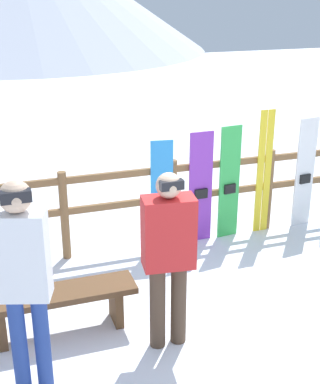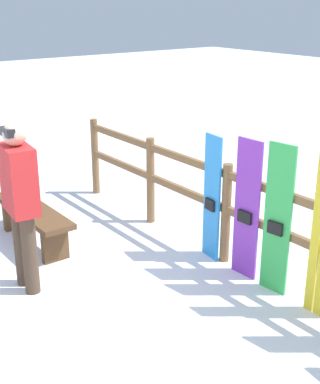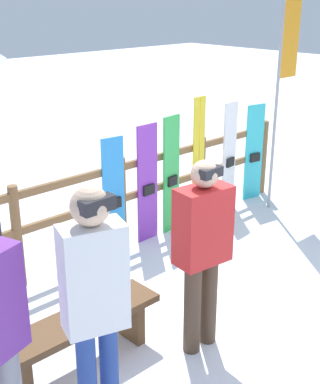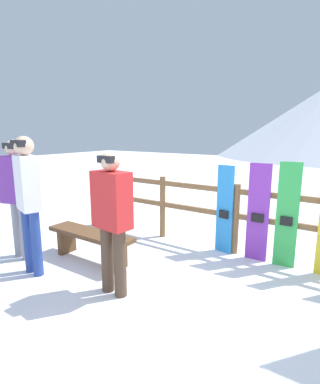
{
  "view_description": "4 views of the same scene",
  "coord_description": "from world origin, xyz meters",
  "px_view_note": "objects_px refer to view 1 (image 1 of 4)",
  "views": [
    {
      "loc": [
        -2.08,
        -3.84,
        3.06
      ],
      "look_at": [
        -0.41,
        1.14,
        1.0
      ],
      "focal_mm": 50.0,
      "sensor_mm": 36.0,
      "label": 1
    },
    {
      "loc": [
        3.7,
        -1.77,
        2.66
      ],
      "look_at": [
        -0.19,
        1.17,
        0.88
      ],
      "focal_mm": 50.0,
      "sensor_mm": 36.0,
      "label": 2
    },
    {
      "loc": [
        -3.57,
        -2.58,
        2.82
      ],
      "look_at": [
        -0.34,
        0.88,
        1.04
      ],
      "focal_mm": 50.0,
      "sensor_mm": 36.0,
      "label": 3
    },
    {
      "loc": [
        1.5,
        -2.37,
        1.84
      ],
      "look_at": [
        -0.68,
        0.84,
        1.06
      ],
      "focal_mm": 28.0,
      "sensor_mm": 36.0,
      "label": 4
    }
  ],
  "objects_px": {
    "person_red": "(168,250)",
    "snowboard_purple": "(200,188)",
    "bench": "(59,301)",
    "snowboard_white": "(305,173)",
    "snowboard_blue": "(162,195)",
    "ski_pair_yellow": "(264,172)",
    "snowboard_green": "(229,183)",
    "person_white": "(23,273)"
  },
  "relations": [
    {
      "from": "bench",
      "to": "ski_pair_yellow",
      "type": "xyz_separation_m",
      "value": [
        2.84,
        1.39,
        0.48
      ]
    },
    {
      "from": "person_white",
      "to": "snowboard_green",
      "type": "xyz_separation_m",
      "value": [
        2.68,
        2.09,
        -0.34
      ]
    },
    {
      "from": "person_red",
      "to": "snowboard_purple",
      "type": "distance_m",
      "value": 2.16
    },
    {
      "from": "snowboard_blue",
      "to": "person_red",
      "type": "bearing_deg",
      "value": -106.99
    },
    {
      "from": "person_white",
      "to": "snowboard_blue",
      "type": "height_order",
      "value": "person_white"
    },
    {
      "from": "person_red",
      "to": "person_white",
      "type": "xyz_separation_m",
      "value": [
        -1.21,
        -0.23,
        0.12
      ]
    },
    {
      "from": "person_white",
      "to": "snowboard_purple",
      "type": "bearing_deg",
      "value": 42.39
    },
    {
      "from": "snowboard_white",
      "to": "ski_pair_yellow",
      "type": "bearing_deg",
      "value": 179.68
    },
    {
      "from": "snowboard_white",
      "to": "bench",
      "type": "bearing_deg",
      "value": -158.11
    },
    {
      "from": "person_red",
      "to": "snowboard_white",
      "type": "height_order",
      "value": "person_red"
    },
    {
      "from": "snowboard_blue",
      "to": "snowboard_white",
      "type": "relative_size",
      "value": 0.92
    },
    {
      "from": "snowboard_purple",
      "to": "snowboard_green",
      "type": "xyz_separation_m",
      "value": [
        0.39,
        0.0,
        0.02
      ]
    },
    {
      "from": "bench",
      "to": "snowboard_blue",
      "type": "xyz_separation_m",
      "value": [
        1.46,
        1.38,
        0.35
      ]
    },
    {
      "from": "snowboard_blue",
      "to": "snowboard_purple",
      "type": "relative_size",
      "value": 0.96
    },
    {
      "from": "snowboard_blue",
      "to": "snowboard_white",
      "type": "bearing_deg",
      "value": 0.0
    },
    {
      "from": "person_white",
      "to": "person_red",
      "type": "bearing_deg",
      "value": 10.64
    },
    {
      "from": "person_red",
      "to": "bench",
      "type": "bearing_deg",
      "value": 152.02
    },
    {
      "from": "bench",
      "to": "snowboard_white",
      "type": "xyz_separation_m",
      "value": [
        3.44,
        1.38,
        0.41
      ]
    },
    {
      "from": "snowboard_purple",
      "to": "ski_pair_yellow",
      "type": "distance_m",
      "value": 0.88
    },
    {
      "from": "person_red",
      "to": "ski_pair_yellow",
      "type": "bearing_deg",
      "value": 43.79
    },
    {
      "from": "person_white",
      "to": "bench",
      "type": "bearing_deg",
      "value": 65.58
    },
    {
      "from": "snowboard_blue",
      "to": "snowboard_green",
      "type": "bearing_deg",
      "value": 0.01
    },
    {
      "from": "person_white",
      "to": "snowboard_white",
      "type": "relative_size",
      "value": 1.22
    },
    {
      "from": "snowboard_purple",
      "to": "ski_pair_yellow",
      "type": "bearing_deg",
      "value": 0.23
    },
    {
      "from": "snowboard_green",
      "to": "snowboard_white",
      "type": "bearing_deg",
      "value": 0.0
    },
    {
      "from": "snowboard_green",
      "to": "bench",
      "type": "bearing_deg",
      "value": -149.58
    },
    {
      "from": "person_white",
      "to": "snowboard_green",
      "type": "distance_m",
      "value": 3.41
    },
    {
      "from": "snowboard_blue",
      "to": "snowboard_white",
      "type": "xyz_separation_m",
      "value": [
        1.98,
        0.0,
        0.06
      ]
    },
    {
      "from": "snowboard_blue",
      "to": "ski_pair_yellow",
      "type": "xyz_separation_m",
      "value": [
        1.37,
        0.0,
        0.14
      ]
    },
    {
      "from": "snowboard_purple",
      "to": "snowboard_green",
      "type": "distance_m",
      "value": 0.39
    },
    {
      "from": "person_red",
      "to": "snowboard_purple",
      "type": "height_order",
      "value": "person_red"
    },
    {
      "from": "snowboard_blue",
      "to": "snowboard_purple",
      "type": "distance_m",
      "value": 0.51
    },
    {
      "from": "person_red",
      "to": "ski_pair_yellow",
      "type": "height_order",
      "value": "person_red"
    },
    {
      "from": "snowboard_purple",
      "to": "snowboard_green",
      "type": "relative_size",
      "value": 0.97
    },
    {
      "from": "person_red",
      "to": "person_white",
      "type": "distance_m",
      "value": 1.24
    },
    {
      "from": "bench",
      "to": "snowboard_blue",
      "type": "relative_size",
      "value": 1.04
    },
    {
      "from": "snowboard_purple",
      "to": "snowboard_white",
      "type": "relative_size",
      "value": 0.96
    },
    {
      "from": "person_red",
      "to": "snowboard_purple",
      "type": "xyz_separation_m",
      "value": [
        1.07,
        1.86,
        -0.24
      ]
    },
    {
      "from": "ski_pair_yellow",
      "to": "snowboard_blue",
      "type": "bearing_deg",
      "value": -179.85
    },
    {
      "from": "bench",
      "to": "person_white",
      "type": "relative_size",
      "value": 0.79
    },
    {
      "from": "person_red",
      "to": "ski_pair_yellow",
      "type": "relative_size",
      "value": 1.01
    },
    {
      "from": "snowboard_blue",
      "to": "snowboard_purple",
      "type": "height_order",
      "value": "snowboard_purple"
    }
  ]
}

